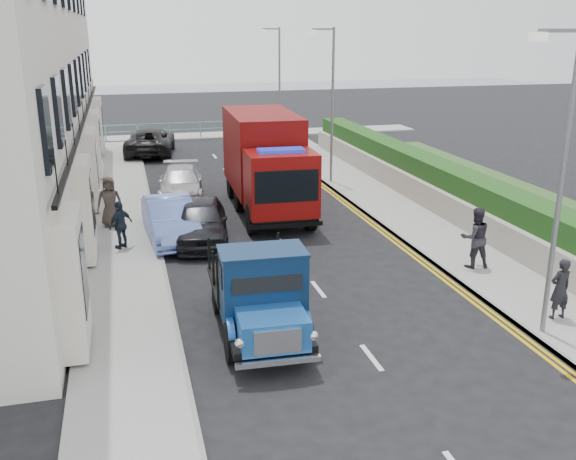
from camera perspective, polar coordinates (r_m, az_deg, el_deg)
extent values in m
plane|color=black|center=(16.21, 4.80, -7.94)|extent=(120.00, 120.00, 0.00)
cube|color=gray|center=(23.80, -14.46, 0.12)|extent=(2.40, 38.00, 0.12)
cube|color=gray|center=(25.91, 9.38, 1.86)|extent=(2.60, 38.00, 0.12)
cube|color=gray|center=(43.61, -7.88, 8.27)|extent=(30.00, 2.50, 0.12)
plane|color=slate|center=(74.27, -10.85, 11.86)|extent=(120.00, 120.00, 0.00)
cube|color=black|center=(27.02, -17.61, 9.60)|extent=(0.12, 28.00, 0.10)
cube|color=#B2AD9E|center=(26.33, 12.03, 3.07)|extent=(0.30, 28.00, 1.00)
cube|color=#164717|center=(26.55, 13.44, 3.98)|extent=(1.20, 28.00, 1.70)
cube|color=#59B2A5|center=(42.67, -7.81, 9.46)|extent=(13.00, 0.08, 0.06)
cube|color=#59B2A5|center=(42.73, -7.78, 8.89)|extent=(13.00, 0.06, 0.05)
cylinder|color=slate|center=(15.37, 23.05, 3.13)|extent=(0.12, 0.12, 7.00)
cube|color=slate|center=(14.67, 23.06, 16.00)|extent=(1.00, 0.08, 0.08)
cube|color=beige|center=(14.38, 21.35, 15.70)|extent=(0.35, 0.18, 0.18)
cylinder|color=slate|center=(29.48, 3.96, 10.76)|extent=(0.12, 0.12, 7.00)
cube|color=slate|center=(29.12, 3.13, 17.40)|extent=(1.00, 0.08, 0.08)
cube|color=beige|center=(28.98, 2.14, 17.18)|extent=(0.35, 0.18, 0.18)
cylinder|color=slate|center=(39.05, -0.76, 12.46)|extent=(0.12, 0.12, 7.00)
cube|color=slate|center=(38.78, -1.53, 17.45)|extent=(1.00, 0.08, 0.08)
cube|color=beige|center=(38.67, -2.28, 17.26)|extent=(0.35, 0.18, 0.18)
cylinder|color=black|center=(14.13, -5.07, -9.96)|extent=(0.28, 0.90, 0.90)
cylinder|color=black|center=(14.39, 1.51, -9.36)|extent=(0.28, 0.90, 0.90)
cylinder|color=black|center=(16.48, -6.23, -5.83)|extent=(0.28, 0.90, 0.90)
cylinder|color=black|center=(16.70, -0.60, -5.40)|extent=(0.28, 0.90, 0.90)
cube|color=black|center=(15.34, -2.64, -7.05)|extent=(1.95, 4.55, 0.17)
cube|color=#1E56A3|center=(13.66, -1.44, -8.72)|extent=(1.49, 1.27, 0.67)
cube|color=silver|center=(13.11, -0.92, -9.90)|extent=(0.98, 0.11, 0.51)
cube|color=#0D2649|center=(14.40, -2.26, -4.97)|extent=(1.91, 1.19, 1.63)
cube|color=black|center=(16.27, -3.32, -4.76)|extent=(2.06, 2.69, 0.11)
cylinder|color=black|center=(22.51, -3.22, 0.97)|extent=(0.36, 1.11, 1.10)
cylinder|color=black|center=(22.92, 1.95, 1.29)|extent=(0.36, 1.11, 1.10)
cylinder|color=black|center=(25.45, -4.36, 2.90)|extent=(0.36, 1.11, 1.10)
cylinder|color=black|center=(25.82, 0.25, 3.17)|extent=(0.36, 1.11, 1.10)
cylinder|color=black|center=(27.56, -5.02, 4.03)|extent=(0.36, 1.11, 1.10)
cylinder|color=black|center=(27.90, -0.74, 4.26)|extent=(0.36, 1.11, 1.10)
cube|color=black|center=(25.09, -1.83, 3.20)|extent=(2.54, 7.06, 0.25)
cube|color=maroon|center=(22.37, -0.62, 4.20)|extent=(2.46, 1.98, 2.19)
cube|color=black|center=(21.47, -0.12, 3.90)|extent=(2.20, 0.16, 1.10)
cube|color=#6D0907|center=(25.81, -2.32, 7.12)|extent=(2.68, 5.27, 2.99)
imported|color=black|center=(21.81, -7.71, 0.80)|extent=(2.26, 4.48, 1.46)
imported|color=#6580D9|center=(22.19, -10.42, 0.92)|extent=(1.83, 4.47, 1.44)
imported|color=#B8B7BC|center=(27.66, -9.52, 4.11)|extent=(2.29, 4.63, 1.29)
imported|color=black|center=(37.80, -12.15, 7.72)|extent=(3.26, 5.79, 1.53)
imported|color=#B1B0B5|center=(39.94, -3.09, 8.65)|extent=(3.18, 5.05, 1.60)
imported|color=black|center=(17.00, 23.03, -4.83)|extent=(0.59, 0.41, 1.55)
imported|color=#2C2832|center=(19.73, 16.30, -0.64)|extent=(0.98, 0.81, 1.84)
imported|color=#1B2631|center=(21.32, -14.65, 0.46)|extent=(0.95, 0.89, 1.57)
imported|color=#3D322B|center=(23.76, -15.58, 2.44)|extent=(0.93, 0.64, 1.82)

